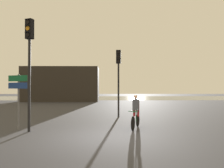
{
  "coord_description": "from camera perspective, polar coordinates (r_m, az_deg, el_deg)",
  "views": [
    {
      "loc": [
        0.33,
        -8.57,
        1.97
      ],
      "look_at": [
        0.5,
        5.0,
        2.2
      ],
      "focal_mm": 35.0,
      "sensor_mm": 36.0,
      "label": 1
    }
  ],
  "objects": [
    {
      "name": "traffic_light_center",
      "position": [
        14.69,
        1.7,
        3.54
      ],
      "size": [
        0.33,
        0.35,
        4.5
      ],
      "rotation": [
        0.0,
        0.0,
        3.08
      ],
      "color": "black",
      "rests_on": "ground"
    },
    {
      "name": "traffic_light_near_left",
      "position": [
        10.57,
        -20.79,
        7.31
      ],
      "size": [
        0.38,
        0.4,
        5.07
      ],
      "rotation": [
        0.0,
        0.0,
        2.82
      ],
      "color": "black",
      "rests_on": "ground"
    },
    {
      "name": "ground_plane",
      "position": [
        8.8,
        -2.93,
        -13.91
      ],
      "size": [
        120.0,
        120.0,
        0.0
      ],
      "primitive_type": "plane",
      "color": "#333338"
    },
    {
      "name": "direction_sign_post",
      "position": [
        11.11,
        -23.34,
        -1.8
      ],
      "size": [
        1.04,
        0.42,
        2.6
      ],
      "rotation": [
        0.0,
        0.0,
        2.78
      ],
      "color": "slate",
      "rests_on": "ground"
    },
    {
      "name": "water_strip",
      "position": [
        41.9,
        -1.18,
        -3.65
      ],
      "size": [
        80.0,
        16.0,
        0.01
      ],
      "primitive_type": "cube",
      "color": "slate",
      "rests_on": "ground"
    },
    {
      "name": "cyclist",
      "position": [
        10.68,
        6.23,
        -7.15
      ],
      "size": [
        0.69,
        1.62,
        1.62
      ],
      "rotation": [
        0.0,
        0.0,
        2.8
      ],
      "color": "black",
      "rests_on": "ground"
    },
    {
      "name": "distant_building",
      "position": [
        32.61,
        -13.07,
        -0.06
      ],
      "size": [
        10.78,
        4.0,
        4.93
      ],
      "primitive_type": "cube",
      "color": "#2D2823",
      "rests_on": "ground"
    }
  ]
}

